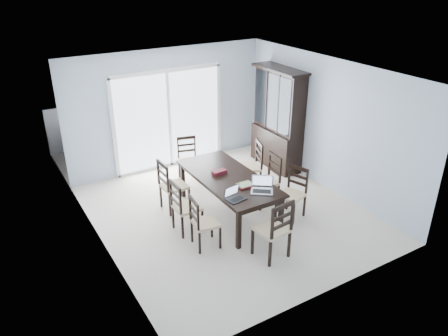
{
  "coord_description": "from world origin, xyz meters",
  "views": [
    {
      "loc": [
        -3.6,
        -5.86,
        4.18
      ],
      "look_at": [
        -0.09,
        0.0,
        0.94
      ],
      "focal_mm": 35.0,
      "sensor_mm": 36.0,
      "label": 1
    }
  ],
  "objects_px": {
    "dining_table": "(228,180)",
    "chair_end_near": "(277,224)",
    "chair_left_far": "(169,181)",
    "chair_end_far": "(188,154)",
    "laptop_silver": "(262,189)",
    "hot_tub": "(134,139)",
    "laptop_dark": "(237,197)",
    "chair_left_near": "(200,217)",
    "chair_right_near": "(294,187)",
    "chair_right_far": "(254,160)",
    "cell_phone": "(256,193)",
    "china_hutch": "(278,120)",
    "chair_right_mid": "(269,174)",
    "chair_left_mid": "(182,202)",
    "game_box": "(219,172)"
  },
  "relations": [
    {
      "from": "chair_left_mid",
      "to": "chair_right_mid",
      "type": "distance_m",
      "value": 1.84
    },
    {
      "from": "dining_table",
      "to": "chair_end_near",
      "type": "bearing_deg",
      "value": -93.1
    },
    {
      "from": "cell_phone",
      "to": "game_box",
      "type": "distance_m",
      "value": 0.96
    },
    {
      "from": "chair_left_mid",
      "to": "chair_right_near",
      "type": "xyz_separation_m",
      "value": [
        1.96,
        -0.53,
        -0.01
      ]
    },
    {
      "from": "chair_left_near",
      "to": "laptop_dark",
      "type": "distance_m",
      "value": 0.66
    },
    {
      "from": "dining_table",
      "to": "chair_right_near",
      "type": "bearing_deg",
      "value": -33.07
    },
    {
      "from": "chair_right_far",
      "to": "cell_phone",
      "type": "relative_size",
      "value": 9.49
    },
    {
      "from": "chair_end_far",
      "to": "laptop_dark",
      "type": "xyz_separation_m",
      "value": [
        -0.34,
        -2.43,
        0.24
      ]
    },
    {
      "from": "chair_end_far",
      "to": "dining_table",
      "type": "bearing_deg",
      "value": 103.64
    },
    {
      "from": "chair_right_mid",
      "to": "chair_right_far",
      "type": "height_order",
      "value": "chair_right_far"
    },
    {
      "from": "chair_left_near",
      "to": "chair_end_near",
      "type": "bearing_deg",
      "value": 50.8
    },
    {
      "from": "chair_right_far",
      "to": "chair_left_far",
      "type": "bearing_deg",
      "value": 106.99
    },
    {
      "from": "chair_right_near",
      "to": "chair_end_far",
      "type": "xyz_separation_m",
      "value": [
        -0.96,
        2.3,
        -0.01
      ]
    },
    {
      "from": "dining_table",
      "to": "laptop_silver",
      "type": "height_order",
      "value": "laptop_silver"
    },
    {
      "from": "chair_left_near",
      "to": "laptop_silver",
      "type": "distance_m",
      "value": 1.13
    },
    {
      "from": "game_box",
      "to": "hot_tub",
      "type": "bearing_deg",
      "value": 98.25
    },
    {
      "from": "china_hutch",
      "to": "chair_left_far",
      "type": "distance_m",
      "value": 2.98
    },
    {
      "from": "laptop_silver",
      "to": "hot_tub",
      "type": "bearing_deg",
      "value": 136.86
    },
    {
      "from": "chair_end_far",
      "to": "laptop_dark",
      "type": "bearing_deg",
      "value": 96.47
    },
    {
      "from": "china_hutch",
      "to": "chair_left_far",
      "type": "height_order",
      "value": "china_hutch"
    },
    {
      "from": "chair_end_far",
      "to": "hot_tub",
      "type": "distance_m",
      "value": 1.75
    },
    {
      "from": "chair_end_far",
      "to": "laptop_dark",
      "type": "height_order",
      "value": "chair_end_far"
    },
    {
      "from": "chair_right_mid",
      "to": "dining_table",
      "type": "bearing_deg",
      "value": 91.17
    },
    {
      "from": "chair_right_mid",
      "to": "chair_left_mid",
      "type": "bearing_deg",
      "value": 96.58
    },
    {
      "from": "chair_left_mid",
      "to": "game_box",
      "type": "bearing_deg",
      "value": 108.17
    },
    {
      "from": "chair_left_far",
      "to": "game_box",
      "type": "xyz_separation_m",
      "value": [
        0.78,
        -0.47,
        0.17
      ]
    },
    {
      "from": "chair_left_mid",
      "to": "chair_left_far",
      "type": "bearing_deg",
      "value": 171.31
    },
    {
      "from": "china_hutch",
      "to": "chair_left_far",
      "type": "bearing_deg",
      "value": -168.28
    },
    {
      "from": "chair_left_far",
      "to": "chair_end_near",
      "type": "xyz_separation_m",
      "value": [
        0.77,
        -2.17,
        0.02
      ]
    },
    {
      "from": "chair_left_far",
      "to": "chair_right_near",
      "type": "xyz_separation_m",
      "value": [
        1.84,
        -1.29,
        -0.04
      ]
    },
    {
      "from": "laptop_dark",
      "to": "laptop_silver",
      "type": "xyz_separation_m",
      "value": [
        0.5,
        0.0,
        0.01
      ]
    },
    {
      "from": "chair_right_near",
      "to": "cell_phone",
      "type": "relative_size",
      "value": 8.79
    },
    {
      "from": "laptop_dark",
      "to": "hot_tub",
      "type": "distance_m",
      "value": 4.11
    },
    {
      "from": "laptop_silver",
      "to": "hot_tub",
      "type": "relative_size",
      "value": 0.24
    },
    {
      "from": "chair_right_near",
      "to": "chair_right_mid",
      "type": "bearing_deg",
      "value": -7.18
    },
    {
      "from": "chair_right_near",
      "to": "game_box",
      "type": "relative_size",
      "value": 4.15
    },
    {
      "from": "laptop_dark",
      "to": "laptop_silver",
      "type": "bearing_deg",
      "value": -8.87
    },
    {
      "from": "game_box",
      "to": "chair_left_mid",
      "type": "bearing_deg",
      "value": -161.94
    },
    {
      "from": "chair_right_far",
      "to": "laptop_dark",
      "type": "bearing_deg",
      "value": 155.9
    },
    {
      "from": "chair_right_mid",
      "to": "cell_phone",
      "type": "bearing_deg",
      "value": 136.65
    },
    {
      "from": "laptop_silver",
      "to": "hot_tub",
      "type": "xyz_separation_m",
      "value": [
        -0.71,
        4.08,
        -0.37
      ]
    },
    {
      "from": "hot_tub",
      "to": "laptop_silver",
      "type": "bearing_deg",
      "value": -80.11
    },
    {
      "from": "chair_right_near",
      "to": "game_box",
      "type": "xyz_separation_m",
      "value": [
        -1.06,
        0.82,
        0.21
      ]
    },
    {
      "from": "chair_right_near",
      "to": "chair_left_near",
      "type": "bearing_deg",
      "value": 71.58
    },
    {
      "from": "chair_right_near",
      "to": "chair_end_near",
      "type": "distance_m",
      "value": 1.38
    },
    {
      "from": "chair_left_far",
      "to": "chair_end_far",
      "type": "relative_size",
      "value": 1.09
    },
    {
      "from": "dining_table",
      "to": "hot_tub",
      "type": "distance_m",
      "value": 3.37
    },
    {
      "from": "chair_right_near",
      "to": "chair_left_mid",
      "type": "bearing_deg",
      "value": 56.08
    },
    {
      "from": "chair_right_near",
      "to": "chair_right_far",
      "type": "distance_m",
      "value": 1.23
    },
    {
      "from": "dining_table",
      "to": "laptop_silver",
      "type": "relative_size",
      "value": 4.99
    }
  ]
}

